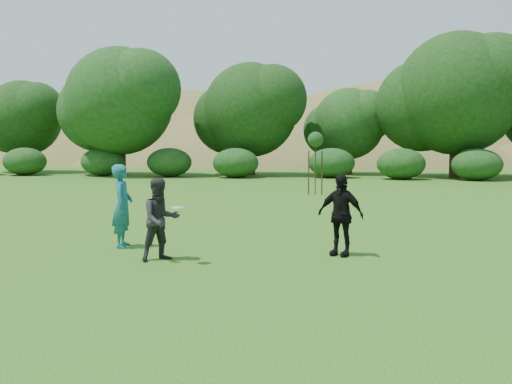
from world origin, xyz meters
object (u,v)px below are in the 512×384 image
at_px(player_teal, 122,206).
at_px(sapling, 316,141).
at_px(player_grey, 160,219).
at_px(player_black, 340,215).

xyz_separation_m(player_teal, sapling, (3.91, 13.60, 1.47)).
xyz_separation_m(player_teal, player_grey, (1.30, -1.29, -0.11)).
bearing_deg(player_grey, player_teal, 97.18).
distance_m(player_teal, player_black, 4.92).
xyz_separation_m(player_teal, player_black, (4.91, -0.30, -0.08)).
height_order(player_black, sapling, sapling).
relative_size(player_grey, player_black, 0.96).
xyz_separation_m(player_grey, player_black, (3.61, 0.99, 0.03)).
xyz_separation_m(player_black, sapling, (-1.00, 13.90, 1.55)).
relative_size(player_teal, player_black, 1.09).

